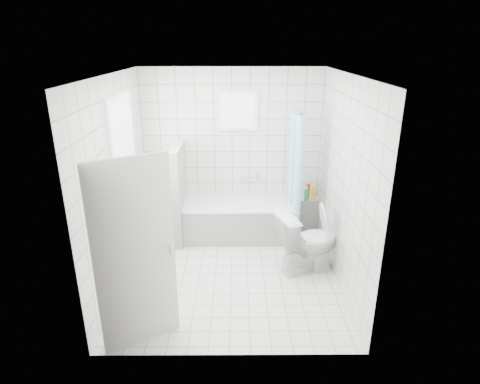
{
  "coord_description": "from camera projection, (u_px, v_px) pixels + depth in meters",
  "views": [
    {
      "loc": [
        0.09,
        -4.68,
        2.95
      ],
      "look_at": [
        0.12,
        0.35,
        1.05
      ],
      "focal_mm": 30.0,
      "sensor_mm": 36.0,
      "label": 1
    }
  ],
  "objects": [
    {
      "name": "wall_back",
      "position": [
        232.0,
        152.0,
        6.37
      ],
      "size": [
        2.8,
        0.02,
        2.6
      ],
      "primitive_type": "cube",
      "color": "white",
      "rests_on": "ground"
    },
    {
      "name": "window_sill",
      "position": [
        134.0,
        207.0,
        5.39
      ],
      "size": [
        0.18,
        1.02,
        0.08
      ],
      "primitive_type": "cube",
      "color": "white",
      "rests_on": "wall_left"
    },
    {
      "name": "door",
      "position": [
        135.0,
        256.0,
        3.87
      ],
      "size": [
        0.71,
        0.45,
        2.0
      ],
      "primitive_type": "cube",
      "rotation": [
        0.0,
        0.0,
        -1.03
      ],
      "color": "silver",
      "rests_on": "ground"
    },
    {
      "name": "partition_wall",
      "position": [
        179.0,
        194.0,
        6.16
      ],
      "size": [
        0.15,
        0.85,
        1.5
      ],
      "primitive_type": "cube",
      "color": "white",
      "rests_on": "ground"
    },
    {
      "name": "wall_right",
      "position": [
        343.0,
        183.0,
        4.97
      ],
      "size": [
        0.02,
        3.0,
        2.6
      ],
      "primitive_type": "cube",
      "color": "white",
      "rests_on": "ground"
    },
    {
      "name": "ceiling",
      "position": [
        230.0,
        74.0,
        4.5
      ],
      "size": [
        3.0,
        3.0,
        0.0
      ],
      "primitive_type": "plane",
      "rotation": [
        3.14,
        0.0,
        0.0
      ],
      "color": "white",
      "rests_on": "ground"
    },
    {
      "name": "ledge_bottles",
      "position": [
        309.0,
        193.0,
        6.44
      ],
      "size": [
        0.19,
        0.17,
        0.25
      ],
      "color": "green",
      "rests_on": "tiled_ledge"
    },
    {
      "name": "window_back",
      "position": [
        238.0,
        111.0,
        6.09
      ],
      "size": [
        0.5,
        0.01,
        0.5
      ],
      "primitive_type": "cube",
      "color": "white",
      "rests_on": "wall_back"
    },
    {
      "name": "ground",
      "position": [
        231.0,
        274.0,
        5.42
      ],
      "size": [
        3.0,
        3.0,
        0.0
      ],
      "primitive_type": "plane",
      "color": "white",
      "rests_on": "ground"
    },
    {
      "name": "toilet",
      "position": [
        308.0,
        242.0,
        5.37
      ],
      "size": [
        0.95,
        0.73,
        0.86
      ],
      "primitive_type": "imported",
      "rotation": [
        0.0,
        0.0,
        1.91
      ],
      "color": "white",
      "rests_on": "ground"
    },
    {
      "name": "shower_curtain",
      "position": [
        296.0,
        174.0,
        5.95
      ],
      "size": [
        0.14,
        0.48,
        1.78
      ],
      "primitive_type": null,
      "color": "#4EC4E6",
      "rests_on": "curtain_rod"
    },
    {
      "name": "wall_front",
      "position": [
        228.0,
        239.0,
        3.56
      ],
      "size": [
        2.8,
        0.02,
        2.6
      ],
      "primitive_type": "cube",
      "color": "white",
      "rests_on": "ground"
    },
    {
      "name": "bathtub",
      "position": [
        240.0,
        219.0,
        6.37
      ],
      "size": [
        1.77,
        0.77,
        0.58
      ],
      "color": "white",
      "rests_on": "ground"
    },
    {
      "name": "sill_bottles",
      "position": [
        131.0,
        199.0,
        5.22
      ],
      "size": [
        0.13,
        0.7,
        0.27
      ],
      "color": "#35EFF1",
      "rests_on": "window_sill"
    },
    {
      "name": "wall_left",
      "position": [
        118.0,
        183.0,
        4.96
      ],
      "size": [
        0.02,
        3.0,
        2.6
      ],
      "primitive_type": "cube",
      "color": "white",
      "rests_on": "ground"
    },
    {
      "name": "window_left",
      "position": [
        125.0,
        154.0,
        5.13
      ],
      "size": [
        0.01,
        0.9,
        1.4
      ],
      "primitive_type": "cube",
      "color": "white",
      "rests_on": "wall_left"
    },
    {
      "name": "tub_faucet",
      "position": [
        246.0,
        179.0,
        6.49
      ],
      "size": [
        0.18,
        0.06,
        0.06
      ],
      "primitive_type": "cube",
      "color": "silver",
      "rests_on": "wall_back"
    },
    {
      "name": "tiled_ledge",
      "position": [
        309.0,
        214.0,
        6.62
      ],
      "size": [
        0.4,
        0.24,
        0.55
      ],
      "primitive_type": "cube",
      "color": "white",
      "rests_on": "ground"
    },
    {
      "name": "curtain_rod",
      "position": [
        298.0,
        112.0,
        5.75
      ],
      "size": [
        0.02,
        0.8,
        0.02
      ],
      "primitive_type": "cylinder",
      "rotation": [
        1.57,
        0.0,
        0.0
      ],
      "color": "silver",
      "rests_on": "wall_back"
    }
  ]
}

